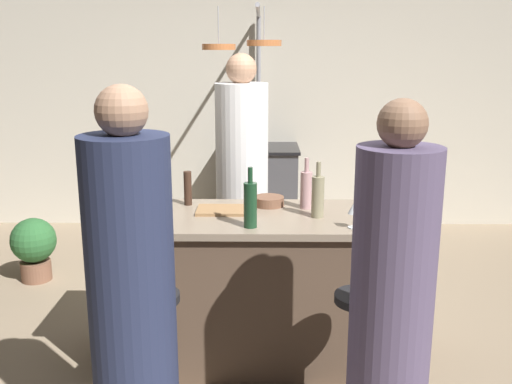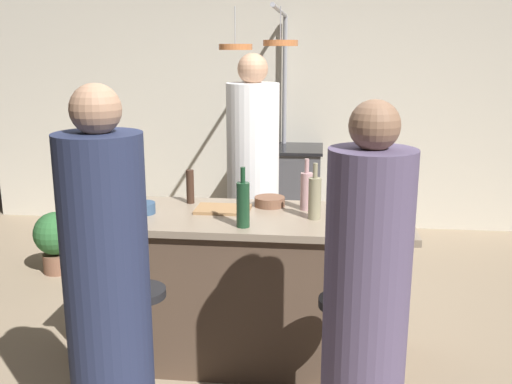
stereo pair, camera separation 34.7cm
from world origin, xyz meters
TOP-DOWN VIEW (x-y plane):
  - ground_plane at (0.00, 0.00)m, footprint 9.00×9.00m
  - back_wall at (0.00, 2.85)m, footprint 6.40×0.16m
  - kitchen_island at (0.00, 0.00)m, footprint 1.80×0.72m
  - stove_range at (0.00, 2.45)m, footprint 0.80×0.64m
  - chef at (-0.11, 0.93)m, footprint 0.38×0.38m
  - bar_stool_right at (0.52, -0.62)m, footprint 0.28×0.28m
  - guest_right at (0.58, -0.97)m, footprint 0.35×0.35m
  - bar_stool_left at (-0.49, -0.62)m, footprint 0.28×0.28m
  - guest_left at (-0.50, -1.01)m, footprint 0.36×0.36m
  - overhead_pot_rack at (-0.06, 1.91)m, footprint 0.62×1.51m
  - potted_plant at (-1.80, 1.18)m, footprint 0.36×0.36m
  - cutting_board at (-0.19, 0.07)m, footprint 0.32×0.22m
  - pepper_mill at (-0.42, 0.22)m, footprint 0.05×0.05m
  - wine_bottle_white at (0.35, -0.04)m, footprint 0.07×0.07m
  - wine_bottle_rose at (0.30, 0.15)m, footprint 0.07×0.07m
  - wine_bottle_green at (-0.03, -0.23)m, footprint 0.07×0.07m
  - wine_glass_by_chef at (-0.75, 0.21)m, footprint 0.07×0.07m
  - wine_glass_near_left_guest at (0.53, -0.25)m, footprint 0.07×0.07m
  - mixing_bowl_wooden at (0.08, 0.21)m, footprint 0.19×0.19m
  - mixing_bowl_blue at (-0.65, -0.04)m, footprint 0.15×0.15m

SIDE VIEW (x-z plane):
  - ground_plane at x=0.00m, z-range 0.00..0.00m
  - potted_plant at x=-1.80m, z-range 0.04..0.56m
  - bar_stool_right at x=0.52m, z-range 0.04..0.72m
  - bar_stool_left at x=-0.49m, z-range 0.04..0.72m
  - stove_range at x=0.00m, z-range 0.00..0.89m
  - kitchen_island at x=0.00m, z-range 0.00..0.90m
  - guest_right at x=0.58m, z-range -0.06..1.59m
  - guest_left at x=-0.50m, z-range -0.06..1.65m
  - chef at x=-0.11m, z-range -0.07..1.74m
  - cutting_board at x=-0.19m, z-range 0.90..0.92m
  - mixing_bowl_wooden at x=0.08m, z-range 0.90..0.96m
  - mixing_bowl_blue at x=-0.65m, z-range 0.90..0.96m
  - pepper_mill at x=-0.42m, z-range 0.90..1.11m
  - wine_glass_by_chef at x=-0.75m, z-range 0.93..1.08m
  - wine_glass_near_left_guest at x=0.53m, z-range 0.93..1.08m
  - wine_bottle_rose at x=0.30m, z-range 0.86..1.17m
  - wine_bottle_white at x=0.35m, z-range 0.86..1.19m
  - wine_bottle_green at x=-0.03m, z-range 0.86..1.19m
  - back_wall at x=0.00m, z-range 0.00..2.60m
  - overhead_pot_rack at x=-0.06m, z-range 0.56..2.73m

